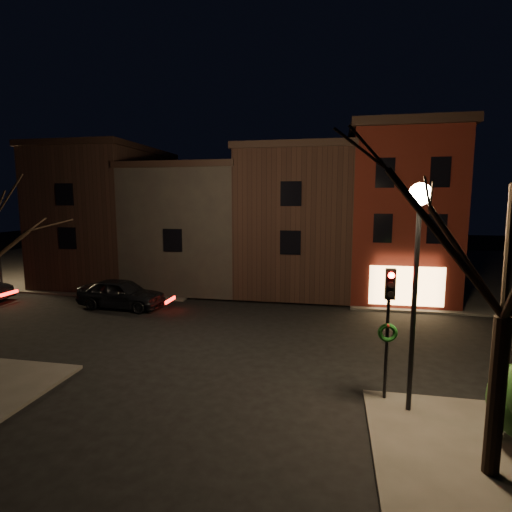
{
  "coord_description": "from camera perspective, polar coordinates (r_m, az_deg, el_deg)",
  "views": [
    {
      "loc": [
        3.93,
        -17.49,
        6.12
      ],
      "look_at": [
        -0.09,
        3.18,
        3.2
      ],
      "focal_mm": 28.0,
      "sensor_mm": 36.0,
      "label": 1
    }
  ],
  "objects": [
    {
      "name": "street_lamp_near",
      "position": [
        11.75,
        22.13,
        2.72
      ],
      "size": [
        0.6,
        0.6,
        6.48
      ],
      "color": "black",
      "rests_on": "sidewalk_near_right"
    },
    {
      "name": "ground",
      "position": [
        18.94,
        -1.6,
        -10.96
      ],
      "size": [
        120.0,
        120.0,
        0.0
      ],
      "primitive_type": "plane",
      "color": "black",
      "rests_on": "ground"
    },
    {
      "name": "parked_car_a",
      "position": [
        24.25,
        -18.68,
        -5.07
      ],
      "size": [
        5.12,
        2.34,
        1.7
      ],
      "primitive_type": "imported",
      "rotation": [
        0.0,
        0.0,
        1.5
      ],
      "color": "black",
      "rests_on": "ground"
    },
    {
      "name": "traffic_signal",
      "position": [
        12.54,
        18.42,
        -7.83
      ],
      "size": [
        0.58,
        0.38,
        4.05
      ],
      "color": "black",
      "rests_on": "sidewalk_near_right"
    },
    {
      "name": "corner_building",
      "position": [
        27.28,
        19.69,
        5.92
      ],
      "size": [
        6.5,
        8.5,
        10.5
      ],
      "color": "#50150E",
      "rests_on": "ground"
    },
    {
      "name": "row_building_c",
      "position": [
        32.73,
        -20.25,
        5.6
      ],
      "size": [
        7.3,
        10.3,
        9.9
      ],
      "color": "black",
      "rests_on": "ground"
    },
    {
      "name": "row_building_a",
      "position": [
        28.13,
        6.07,
        5.23
      ],
      "size": [
        7.3,
        10.3,
        9.4
      ],
      "color": "black",
      "rests_on": "ground"
    },
    {
      "name": "sidewalk_far_left",
      "position": [
        44.89,
        -21.33,
        -0.41
      ],
      "size": [
        30.0,
        30.0,
        0.12
      ],
      "primitive_type": "cube",
      "color": "#2D2B28",
      "rests_on": "ground"
    },
    {
      "name": "row_building_b",
      "position": [
        29.67,
        -8.08,
        4.36
      ],
      "size": [
        7.8,
        10.3,
        8.4
      ],
      "color": "black",
      "rests_on": "ground"
    }
  ]
}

